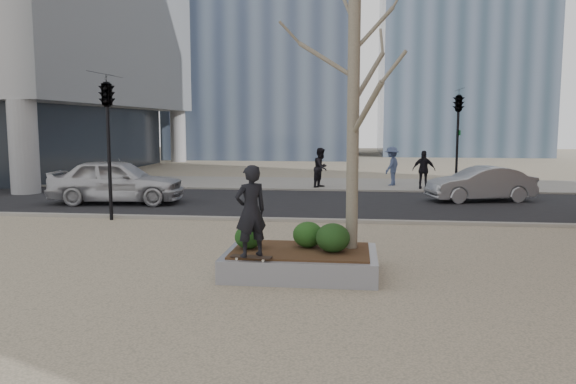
# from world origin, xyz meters

# --- Properties ---
(ground) EXTENTS (120.00, 120.00, 0.00)m
(ground) POSITION_xyz_m (0.00, 0.00, 0.00)
(ground) COLOR tan
(ground) RESTS_ON ground
(street) EXTENTS (60.00, 8.00, 0.02)m
(street) POSITION_xyz_m (0.00, 10.00, 0.01)
(street) COLOR black
(street) RESTS_ON ground
(far_sidewalk) EXTENTS (60.00, 6.00, 0.02)m
(far_sidewalk) POSITION_xyz_m (0.00, 17.00, 0.01)
(far_sidewalk) COLOR gray
(far_sidewalk) RESTS_ON ground
(planter) EXTENTS (3.00, 2.00, 0.45)m
(planter) POSITION_xyz_m (1.00, 0.00, 0.23)
(planter) COLOR gray
(planter) RESTS_ON ground
(planter_mulch) EXTENTS (2.70, 1.70, 0.04)m
(planter_mulch) POSITION_xyz_m (1.00, 0.00, 0.47)
(planter_mulch) COLOR #382314
(planter_mulch) RESTS_ON planter
(sycamore_tree) EXTENTS (2.80, 2.80, 6.60)m
(sycamore_tree) POSITION_xyz_m (2.00, 0.30, 3.79)
(sycamore_tree) COLOR gray
(sycamore_tree) RESTS_ON planter_mulch
(shrub_left) EXTENTS (0.56, 0.56, 0.48)m
(shrub_left) POSITION_xyz_m (-0.05, -0.03, 0.73)
(shrub_left) COLOR #173D13
(shrub_left) RESTS_ON planter_mulch
(shrub_middle) EXTENTS (0.61, 0.61, 0.52)m
(shrub_middle) POSITION_xyz_m (1.12, 0.24, 0.75)
(shrub_middle) COLOR #173F14
(shrub_middle) RESTS_ON planter_mulch
(shrub_right) EXTENTS (0.67, 0.67, 0.57)m
(shrub_right) POSITION_xyz_m (1.64, -0.14, 0.77)
(shrub_right) COLOR #113615
(shrub_right) RESTS_ON planter_mulch
(skateboard) EXTENTS (0.80, 0.31, 0.08)m
(skateboard) POSITION_xyz_m (0.14, -0.82, 0.49)
(skateboard) COLOR black
(skateboard) RESTS_ON planter
(skateboarder) EXTENTS (0.75, 0.70, 1.71)m
(skateboarder) POSITION_xyz_m (0.14, -0.82, 1.38)
(skateboarder) COLOR black
(skateboarder) RESTS_ON skateboard
(police_car) EXTENTS (5.08, 2.41, 1.68)m
(police_car) POSITION_xyz_m (-6.81, 9.07, 0.86)
(police_car) COLOR #B9B9BD
(police_car) RESTS_ON street
(car_silver) EXTENTS (4.26, 2.38, 1.33)m
(car_silver) POSITION_xyz_m (6.85, 11.31, 0.68)
(car_silver) COLOR #999BA1
(car_silver) RESTS_ON street
(pedestrian_a) EXTENTS (1.01, 1.11, 1.85)m
(pedestrian_a) POSITION_xyz_m (0.45, 15.35, 0.95)
(pedestrian_a) COLOR black
(pedestrian_a) RESTS_ON far_sidewalk
(pedestrian_b) EXTENTS (1.14, 1.39, 1.88)m
(pedestrian_b) POSITION_xyz_m (3.80, 16.55, 0.96)
(pedestrian_b) COLOR #3F4D72
(pedestrian_b) RESTS_ON far_sidewalk
(pedestrian_c) EXTENTS (1.09, 0.63, 1.75)m
(pedestrian_c) POSITION_xyz_m (5.17, 15.22, 0.90)
(pedestrian_c) COLOR black
(pedestrian_c) RESTS_ON far_sidewalk
(traffic_light_near) EXTENTS (0.60, 2.48, 4.50)m
(traffic_light_near) POSITION_xyz_m (-5.50, 5.60, 2.25)
(traffic_light_near) COLOR black
(traffic_light_near) RESTS_ON ground
(traffic_light_far) EXTENTS (0.60, 2.48, 4.50)m
(traffic_light_far) POSITION_xyz_m (6.50, 14.60, 2.25)
(traffic_light_far) COLOR black
(traffic_light_far) RESTS_ON ground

